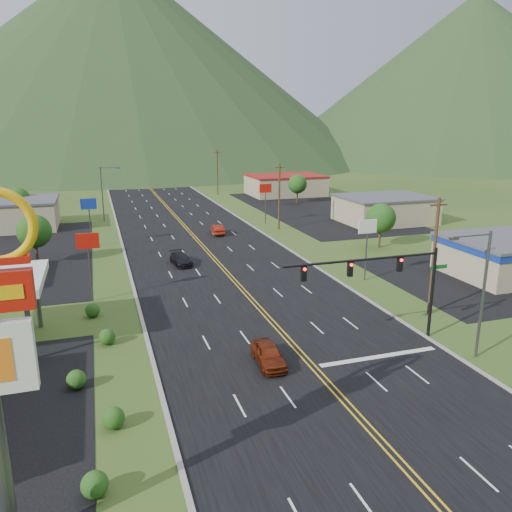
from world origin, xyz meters
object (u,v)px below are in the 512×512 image
object	(u,v)px
car_dark_mid	(181,259)
car_red_far	(218,230)
streetlight_east	(480,287)
streetlight_west	(104,190)
traffic_signal	(387,274)
car_red_near	(269,355)

from	to	relation	value
car_dark_mid	car_red_far	xyz separation A→B (m)	(7.86, 14.58, 0.06)
streetlight_east	streetlight_west	size ratio (longest dim) A/B	1.00
streetlight_east	car_dark_mid	size ratio (longest dim) A/B	2.01
streetlight_west	car_red_far	xyz separation A→B (m)	(15.30, -15.80, -4.47)
traffic_signal	car_red_far	distance (m)	40.57
streetlight_west	car_dark_mid	size ratio (longest dim) A/B	2.01
streetlight_east	car_dark_mid	xyz separation A→B (m)	(-15.41, 29.62, -4.53)
traffic_signal	streetlight_west	world-z (taller)	streetlight_west
car_dark_mid	car_red_far	size ratio (longest dim) A/B	1.05
car_red_near	car_red_far	xyz separation A→B (m)	(6.34, 40.88, -0.01)
traffic_signal	streetlight_east	distance (m)	6.17
streetlight_east	car_red_near	size ratio (longest dim) A/B	2.13
car_red_near	streetlight_west	bearing A→B (deg)	101.94
traffic_signal	car_dark_mid	xyz separation A→B (m)	(-10.72, 25.63, -4.68)
traffic_signal	streetlight_west	size ratio (longest dim) A/B	1.46
traffic_signal	streetlight_east	world-z (taller)	streetlight_east
car_red_near	traffic_signal	bearing A→B (deg)	7.18
car_red_far	car_dark_mid	bearing A→B (deg)	65.99
streetlight_west	car_dark_mid	world-z (taller)	streetlight_west
streetlight_west	streetlight_east	bearing A→B (deg)	-69.14
streetlight_west	car_dark_mid	bearing A→B (deg)	-76.23
streetlight_east	car_dark_mid	bearing A→B (deg)	117.49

